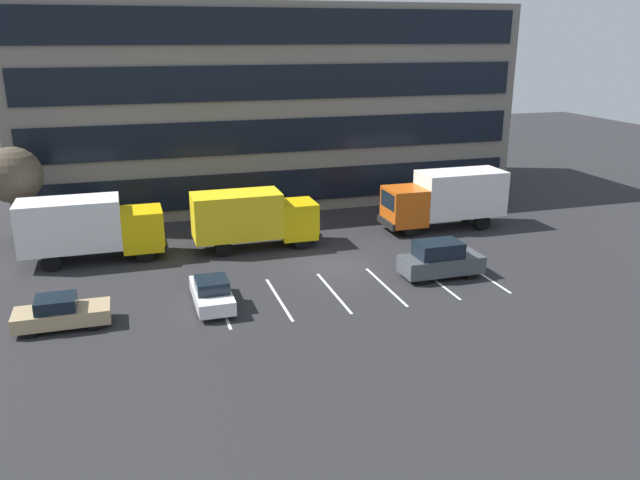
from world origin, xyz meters
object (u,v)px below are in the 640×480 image
object	(u,v)px
box_truck_yellow_all	(253,217)
box_truck_yellow	(89,226)
box_truck_orange	(446,197)
suv_charcoal	(440,260)
bare_tree	(13,175)
sedan_tan	(61,313)
sedan_white	(212,293)

from	to	relation	value
box_truck_yellow_all	box_truck_yellow	distance (m)	9.20
box_truck_yellow	box_truck_orange	bearing A→B (deg)	0.07
box_truck_orange	box_truck_yellow_all	xyz separation A→B (m)	(-12.96, -0.44, -0.17)
box_truck_yellow	box_truck_yellow_all	bearing A→B (deg)	-2.58
suv_charcoal	bare_tree	distance (m)	24.77
box_truck_orange	box_truck_yellow_all	distance (m)	12.97
box_truck_orange	box_truck_yellow	world-z (taller)	box_truck_orange
box_truck_yellow_all	sedan_tan	xyz separation A→B (m)	(-10.21, -8.33, -1.27)
box_truck_yellow_all	bare_tree	world-z (taller)	bare_tree
box_truck_yellow_all	box_truck_yellow	size ratio (longest dim) A/B	0.95
box_truck_yellow_all	box_truck_orange	bearing A→B (deg)	1.96
box_truck_yellow	suv_charcoal	xyz separation A→B (m)	(17.65, -8.02, -1.10)
suv_charcoal	box_truck_yellow	bearing A→B (deg)	155.56
sedan_tan	sedan_white	size ratio (longest dim) A/B	1.01
sedan_tan	sedan_white	world-z (taller)	sedan_tan
suv_charcoal	sedan_tan	bearing A→B (deg)	-177.78
box_truck_orange	sedan_tan	distance (m)	24.82
sedan_white	box_truck_yellow	bearing A→B (deg)	123.70
box_truck_orange	suv_charcoal	distance (m)	9.29
suv_charcoal	box_truck_yellow_all	bearing A→B (deg)	138.06
box_truck_orange	bare_tree	bearing A→B (deg)	172.51
sedan_tan	suv_charcoal	xyz separation A→B (m)	(18.67, 0.72, 0.26)
box_truck_yellow_all	sedan_white	bearing A→B (deg)	-114.28
box_truck_yellow_all	suv_charcoal	distance (m)	11.43
sedan_white	bare_tree	size ratio (longest dim) A/B	0.65
box_truck_yellow_all	suv_charcoal	bearing A→B (deg)	-41.94
box_truck_yellow	sedan_white	xyz separation A→B (m)	(5.59, -8.38, -1.37)
box_truck_yellow	suv_charcoal	bearing A→B (deg)	-24.44
box_truck_yellow	sedan_tan	distance (m)	8.91
box_truck_yellow	sedan_tan	size ratio (longest dim) A/B	1.95
box_truck_yellow	sedan_tan	world-z (taller)	box_truck_yellow
suv_charcoal	bare_tree	world-z (taller)	bare_tree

